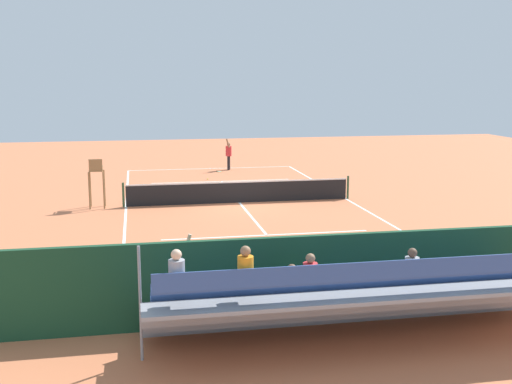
% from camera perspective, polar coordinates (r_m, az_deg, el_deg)
% --- Properties ---
extents(ground_plane, '(60.00, 60.00, 0.00)m').
position_cam_1_polar(ground_plane, '(28.39, -1.51, -0.96)').
color(ground_plane, '#CC7047').
extents(court_line_markings, '(10.10, 22.20, 0.01)m').
position_cam_1_polar(court_line_markings, '(28.42, -1.52, -0.94)').
color(court_line_markings, white).
rests_on(court_line_markings, ground).
extents(tennis_net, '(10.30, 0.10, 1.07)m').
position_cam_1_polar(tennis_net, '(28.30, -1.52, 0.03)').
color(tennis_net, black).
rests_on(tennis_net, ground).
extents(backdrop_wall, '(18.00, 0.16, 2.00)m').
position_cam_1_polar(backdrop_wall, '(14.91, 7.27, -7.53)').
color(backdrop_wall, '#194228').
rests_on(backdrop_wall, ground).
extents(bleacher_stand, '(9.06, 2.40, 2.48)m').
position_cam_1_polar(bleacher_stand, '(13.67, 8.51, -9.56)').
color(bleacher_stand, gray).
rests_on(bleacher_stand, ground).
extents(umpire_chair, '(0.67, 0.67, 2.14)m').
position_cam_1_polar(umpire_chair, '(27.87, -14.21, 1.25)').
color(umpire_chair, olive).
rests_on(umpire_chair, ground).
extents(courtside_bench, '(1.80, 0.40, 0.93)m').
position_cam_1_polar(courtside_bench, '(16.23, 11.75, -7.82)').
color(courtside_bench, '#9E754C').
rests_on(courtside_bench, ground).
extents(equipment_bag, '(0.90, 0.36, 0.36)m').
position_cam_1_polar(equipment_bag, '(15.56, 4.44, -9.90)').
color(equipment_bag, '#B22D2D').
rests_on(equipment_bag, ground).
extents(tennis_player, '(0.46, 0.56, 1.93)m').
position_cam_1_polar(tennis_player, '(38.37, -2.49, 3.52)').
color(tennis_player, black).
rests_on(tennis_player, ground).
extents(tennis_racket, '(0.37, 0.59, 0.03)m').
position_cam_1_polar(tennis_racket, '(37.72, -3.36, 1.86)').
color(tennis_racket, black).
rests_on(tennis_racket, ground).
extents(tennis_ball_near, '(0.07, 0.07, 0.07)m').
position_cam_1_polar(tennis_ball_near, '(34.87, -4.38, 1.18)').
color(tennis_ball_near, '#CCDB33').
rests_on(tennis_ball_near, ground).
extents(line_judge, '(0.40, 0.55, 1.93)m').
position_cam_1_polar(line_judge, '(14.97, -6.05, -7.37)').
color(line_judge, '#232328').
rests_on(line_judge, ground).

